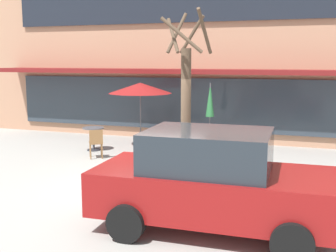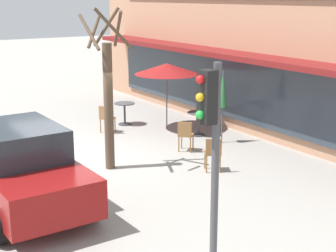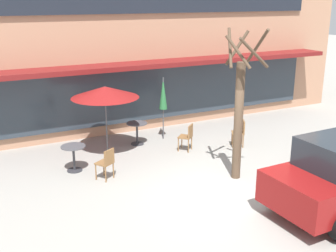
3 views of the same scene
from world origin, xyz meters
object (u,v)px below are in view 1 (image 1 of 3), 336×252
at_px(cafe_table_streetside, 93,135).
at_px(patio_umbrella_green_folded, 140,88).
at_px(street_tree, 186,103).
at_px(patio_umbrella_cream_folded, 210,101).
at_px(cafe_chair_0, 204,142).
at_px(parked_sedan, 214,181).
at_px(cafe_chair_2, 264,148).
at_px(cafe_table_near_wall, 178,133).
at_px(cafe_chair_1, 96,141).

xyz_separation_m(cafe_table_streetside, patio_umbrella_green_folded, (1.31, 0.88, 1.51)).
height_order(patio_umbrella_green_folded, street_tree, street_tree).
distance_m(patio_umbrella_cream_folded, cafe_chair_0, 1.82).
distance_m(patio_umbrella_cream_folded, parked_sedan, 6.82).
distance_m(cafe_table_streetside, street_tree, 4.83).
xyz_separation_m(patio_umbrella_green_folded, cafe_chair_0, (2.41, -0.91, -1.50)).
height_order(cafe_table_streetside, patio_umbrella_green_folded, patio_umbrella_green_folded).
bearing_deg(street_tree, cafe_table_streetside, 147.17).
height_order(cafe_table_streetside, cafe_chair_2, cafe_chair_2).
bearing_deg(street_tree, cafe_table_near_wall, 109.74).
xyz_separation_m(cafe_table_streetside, patio_umbrella_cream_folded, (3.57, 1.41, 1.11)).
height_order(cafe_chair_0, street_tree, street_tree).
bearing_deg(parked_sedan, cafe_chair_2, 85.71).
xyz_separation_m(cafe_chair_0, street_tree, (0.16, -2.48, 1.40)).
bearing_deg(patio_umbrella_cream_folded, patio_umbrella_green_folded, -166.78).
xyz_separation_m(cafe_chair_0, cafe_chair_1, (-3.09, -0.98, 0.00)).
height_order(cafe_table_near_wall, cafe_chair_0, cafe_chair_0).
height_order(cafe_table_streetside, cafe_chair_1, cafe_chair_1).
relative_size(cafe_chair_2, parked_sedan, 0.21).
bearing_deg(cafe_table_streetside, cafe_table_near_wall, 27.27).
bearing_deg(patio_umbrella_green_folded, cafe_chair_2, -17.31).
distance_m(cafe_chair_0, parked_sedan, 5.36).
height_order(cafe_table_streetside, cafe_chair_0, cafe_chair_0).
xyz_separation_m(cafe_table_near_wall, patio_umbrella_cream_folded, (1.05, 0.11, 1.11)).
relative_size(cafe_table_streetside, patio_umbrella_cream_folded, 0.35).
bearing_deg(patio_umbrella_cream_folded, parked_sedan, -76.33).
height_order(cafe_chair_0, cafe_chair_2, same).
distance_m(cafe_chair_2, street_tree, 2.99).
height_order(patio_umbrella_cream_folded, cafe_chair_2, patio_umbrella_cream_folded).
relative_size(parked_sedan, street_tree, 1.04).
relative_size(patio_umbrella_green_folded, parked_sedan, 0.52).
bearing_deg(patio_umbrella_green_folded, patio_umbrella_cream_folded, 13.22).
relative_size(cafe_chair_1, parked_sedan, 0.21).
xyz_separation_m(patio_umbrella_green_folded, patio_umbrella_cream_folded, (2.26, 0.53, -0.39)).
bearing_deg(cafe_chair_0, cafe_table_near_wall, 132.23).
bearing_deg(cafe_table_streetside, patio_umbrella_cream_folded, 21.60).
bearing_deg(cafe_table_streetside, parked_sedan, -45.04).
bearing_deg(cafe_table_streetside, street_tree, -32.83).
bearing_deg(cafe_table_streetside, cafe_chair_0, -0.46).
height_order(patio_umbrella_green_folded, parked_sedan, patio_umbrella_green_folded).
distance_m(cafe_table_streetside, patio_umbrella_green_folded, 2.18).
bearing_deg(cafe_chair_2, patio_umbrella_green_folded, 162.69).
bearing_deg(parked_sedan, cafe_table_near_wall, 112.27).
bearing_deg(cafe_table_near_wall, cafe_table_streetside, -152.73).
relative_size(patio_umbrella_green_folded, cafe_chair_1, 2.47).
bearing_deg(patio_umbrella_green_folded, cafe_chair_0, -20.71).
relative_size(patio_umbrella_cream_folded, cafe_chair_1, 2.47).
height_order(cafe_chair_0, cafe_chair_1, same).
bearing_deg(cafe_table_near_wall, cafe_chair_0, -47.77).
xyz_separation_m(cafe_chair_0, parked_sedan, (1.45, -5.15, 0.35)).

